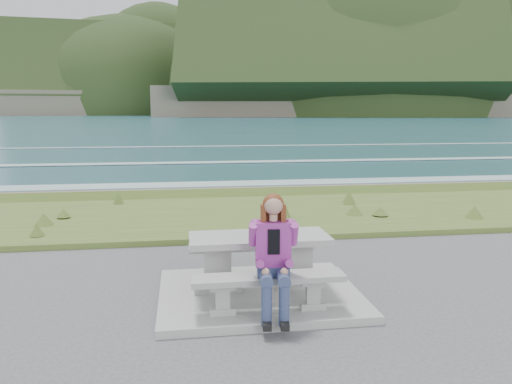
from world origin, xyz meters
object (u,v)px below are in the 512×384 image
picnic_table (259,248)px  seated_woman (274,273)px  bench_seaward (252,250)px  bench_landward (268,283)px

picnic_table → seated_woman: (0.04, -0.83, -0.06)m
bench_seaward → bench_landward: bearing=-90.0°
picnic_table → seated_woman: size_ratio=1.28×
picnic_table → bench_seaward: size_ratio=1.00×
bench_landward → seated_woman: 0.22m
bench_seaward → seated_woman: (0.04, -1.53, 0.17)m
bench_landward → bench_seaward: (0.00, 1.40, 0.00)m
bench_landward → bench_seaward: size_ratio=1.00×
bench_landward → bench_seaward: bearing=90.0°
bench_seaward → seated_woman: 1.54m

